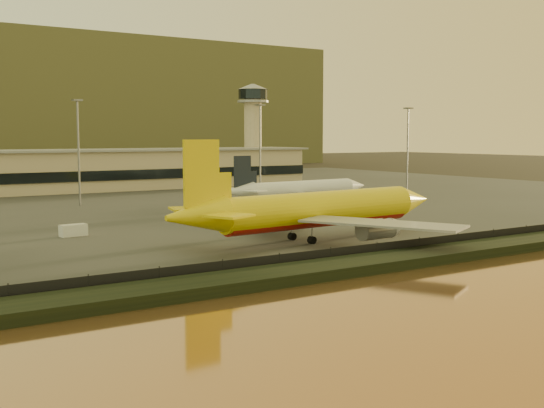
{
  "coord_description": "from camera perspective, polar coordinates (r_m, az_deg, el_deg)",
  "views": [
    {
      "loc": [
        -59.99,
        -82.23,
        17.0
      ],
      "look_at": [
        1.12,
        12.0,
        5.72
      ],
      "focal_mm": 45.0,
      "sensor_mm": 36.0,
      "label": 1
    }
  ],
  "objects": [
    {
      "name": "ground",
      "position": [
        103.19,
        3.11,
        -3.75
      ],
      "size": [
        900.0,
        900.0,
        0.0
      ],
      "primitive_type": "plane",
      "color": "black",
      "rests_on": "ground"
    },
    {
      "name": "apron_light_masts",
      "position": [
        174.2,
        -7.5,
        5.26
      ],
      "size": [
        152.2,
        12.2,
        25.4
      ],
      "color": "slate",
      "rests_on": "tarmac"
    },
    {
      "name": "white_narrowbody_jet",
      "position": [
        165.37,
        2.36,
        1.18
      ],
      "size": [
        42.7,
        41.63,
        12.27
      ],
      "rotation": [
        0.0,
        0.0,
        0.06
      ],
      "color": "silver",
      "rests_on": "tarmac"
    },
    {
      "name": "gse_vehicle_white",
      "position": [
        119.14,
        -16.29,
        -2.12
      ],
      "size": [
        4.56,
        2.4,
        1.97
      ],
      "primitive_type": "cube",
      "rotation": [
        0.0,
        0.0,
        0.1
      ],
      "color": "silver",
      "rests_on": "tarmac"
    },
    {
      "name": "gse_vehicle_yellow",
      "position": [
        142.14,
        3.28,
        -0.64
      ],
      "size": [
        4.67,
        2.33,
        2.05
      ],
      "primitive_type": "cube",
      "rotation": [
        0.0,
        0.0,
        0.06
      ],
      "color": "yellow",
      "rests_on": "tarmac"
    },
    {
      "name": "tarmac",
      "position": [
        187.86,
        -14.21,
        0.4
      ],
      "size": [
        320.0,
        220.0,
        0.2
      ],
      "primitive_type": "cube",
      "color": "#2D2D2D",
      "rests_on": "ground"
    },
    {
      "name": "dhl_cargo_jet",
      "position": [
        109.64,
        3.69,
        -0.53
      ],
      "size": [
        54.48,
        53.19,
        16.26
      ],
      "rotation": [
        0.0,
        0.0,
        0.08
      ],
      "color": "yellow",
      "rests_on": "tarmac"
    },
    {
      "name": "control_tower",
      "position": [
        249.77,
        -1.61,
        6.81
      ],
      "size": [
        11.2,
        11.2,
        35.5
      ],
      "color": "tan",
      "rests_on": "tarmac"
    },
    {
      "name": "terminal_building",
      "position": [
        212.96,
        -20.61,
        2.48
      ],
      "size": [
        202.0,
        25.0,
        12.6
      ],
      "color": "tan",
      "rests_on": "tarmac"
    },
    {
      "name": "perimeter_fence",
      "position": [
        92.93,
        7.85,
        -4.04
      ],
      "size": [
        300.0,
        0.05,
        2.2
      ],
      "primitive_type": "cube",
      "color": "black",
      "rests_on": "tarmac"
    },
    {
      "name": "embankment",
      "position": [
        90.1,
        9.51,
        -4.76
      ],
      "size": [
        320.0,
        7.0,
        1.4
      ],
      "primitive_type": "cube",
      "color": "black",
      "rests_on": "ground"
    }
  ]
}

